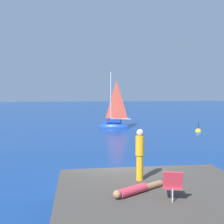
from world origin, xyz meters
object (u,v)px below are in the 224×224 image
person_sunbather (136,189)px  marker_buoy (198,131)px  person_standing (140,153)px  beach_chair (172,183)px  sailboat_near (114,125)px

person_sunbather → marker_buoy: 19.81m
marker_buoy → person_standing: bearing=-120.5°
beach_chair → sailboat_near: bearing=11.7°
sailboat_near → marker_buoy: 8.22m
person_sunbather → marker_buoy: (9.82, 17.17, -1.17)m
person_standing → marker_buoy: person_standing is taller
person_standing → marker_buoy: size_ratio=1.43×
beach_chair → person_standing: bearing=31.2°
sailboat_near → person_standing: size_ratio=3.86×
person_sunbather → person_standing: person_standing is taller
sailboat_near → marker_buoy: (7.40, -3.56, -0.33)m
person_sunbather → person_standing: size_ratio=0.98×
person_standing → marker_buoy: 18.73m
sailboat_near → person_sunbather: size_ratio=3.95×
sailboat_near → beach_chair: 21.39m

